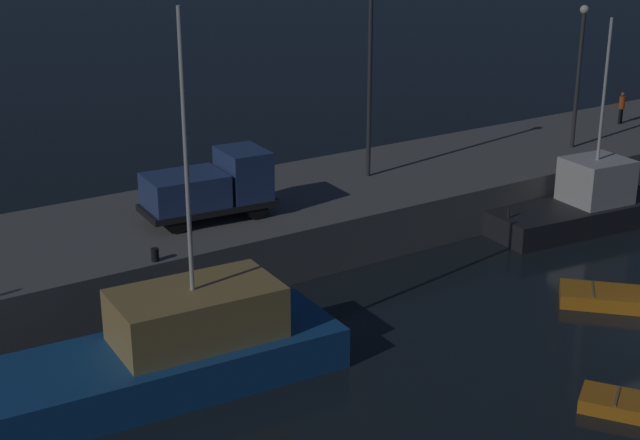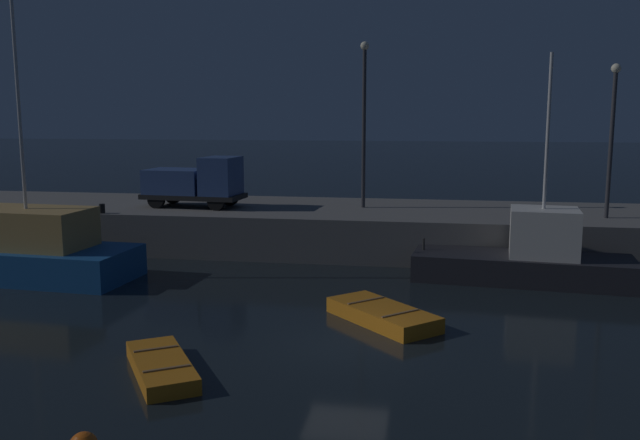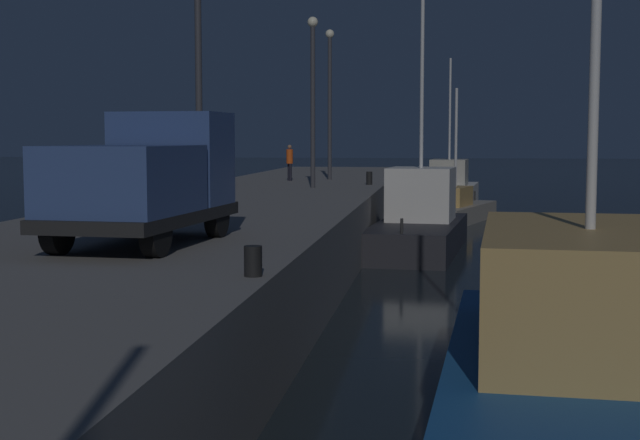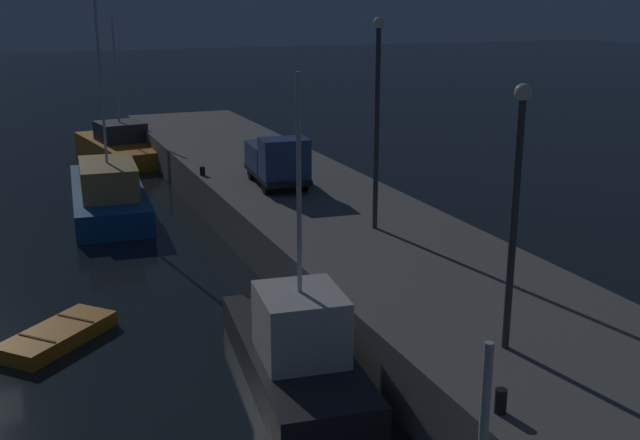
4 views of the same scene
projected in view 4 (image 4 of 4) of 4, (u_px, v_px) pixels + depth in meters
The scene contains 10 objects.
pier_quay at pixel (379, 261), 31.37m from camera, with size 75.78×8.46×2.11m.
fishing_trawler_red at pixel (108, 192), 42.31m from camera, with size 12.86×4.59×11.49m.
fishing_boat_white at pixel (122, 146), 56.94m from camera, with size 12.08×5.69×10.12m.
fishing_boat_orange at pixel (296, 349), 23.44m from camera, with size 9.18×3.83×9.37m.
dinghy_orange_near at pixel (58, 335), 26.29m from camera, with size 4.11×4.20×0.56m.
lamp_post_west at pixel (377, 109), 30.81m from camera, with size 0.44×0.44×8.47m.
lamp_post_east at pixel (516, 197), 19.98m from camera, with size 0.44×0.44×7.11m.
utility_truck at pixel (277, 160), 39.07m from camera, with size 5.38×2.68×2.65m.
bollard_west at pixel (202, 171), 41.71m from camera, with size 0.28×0.28×0.47m, color black.
bollard_central at pixel (501, 401), 17.69m from camera, with size 0.28×0.28×0.59m, color black.
Camera 4 is at (26.68, 1.80, 11.22)m, focal length 43.63 mm.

